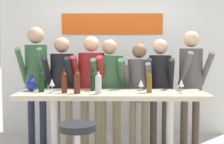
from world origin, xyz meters
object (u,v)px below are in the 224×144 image
person_left (62,81)px  wine_bottle_0 (93,81)px  tasting_table (112,103)px  person_right (160,82)px  person_center_left (91,81)px  wine_bottle_4 (77,81)px  person_far_left (36,74)px  wine_glass_0 (141,83)px  wine_bottle_3 (98,83)px  decorative_vase (32,84)px  wine_bottle_5 (149,82)px  wine_glass_1 (181,83)px  wine_glass_2 (52,83)px  person_center (110,84)px  wine_bottle_2 (64,81)px  wine_bottle_1 (41,81)px  person_far_right (191,77)px  person_center_right (139,85)px

person_left → wine_bottle_0: bearing=-34.5°
tasting_table → person_right: size_ratio=1.44×
person_center_left → wine_bottle_4: size_ratio=5.23×
person_far_left → wine_bottle_4: size_ratio=5.65×
wine_glass_0 → tasting_table: bearing=163.3°
tasting_table → wine_bottle_3: size_ratio=8.22×
wine_glass_0 → decorative_vase: 1.42m
wine_bottle_5 → decorative_vase: bearing=176.0°
wine_glass_1 → wine_glass_2: same height
person_center → wine_bottle_3: size_ratio=5.69×
wine_bottle_2 → wine_bottle_5: size_ratio=1.11×
wine_bottle_5 → wine_glass_1: size_ratio=1.63×
person_left → person_right: (1.42, 0.04, -0.01)m
wine_bottle_3 → wine_glass_1: (1.02, 0.04, -0.01)m
wine_bottle_1 → wine_bottle_3: size_ratio=1.04×
tasting_table → wine_glass_1: bearing=-7.1°
wine_bottle_0 → wine_bottle_1: (-0.65, -0.11, 0.01)m
wine_bottle_1 → wine_bottle_5: wine_bottle_1 is taller
person_right → wine_glass_2: bearing=-149.2°
wine_bottle_4 → tasting_table: bearing=16.0°
person_right → person_center: bearing=-172.6°
person_center_left → wine_glass_0: size_ratio=9.64×
person_far_left → person_far_right: 2.26m
person_far_left → wine_bottle_4: bearing=-42.2°
tasting_table → wine_bottle_4: 0.53m
wine_bottle_3 → decorative_vase: 0.91m
tasting_table → person_right: 0.93m
person_far_right → wine_glass_0: person_far_right is taller
wine_bottle_2 → person_center_left: bearing=66.8°
person_center → person_center_left: bearing=-176.4°
wine_bottle_3 → wine_bottle_5: size_ratio=1.01×
tasting_table → person_center_left: person_center_left is taller
wine_bottle_1 → wine_glass_1: (1.76, -0.12, -0.01)m
person_center_right → person_center: bearing=-173.1°
person_right → wine_bottle_1: 1.70m
person_far_left → wine_glass_2: size_ratio=10.41×
person_center_right → person_right: size_ratio=0.96×
person_center_right → person_right: person_right is taller
wine_bottle_4 → wine_glass_0: (0.79, 0.01, -0.02)m
wine_bottle_2 → person_far_left: bearing=129.1°
person_center_right → person_far_right: 0.78m
person_right → wine_bottle_4: bearing=-141.2°
wine_bottle_4 → wine_glass_2: size_ratio=1.84×
person_far_right → wine_glass_1: bearing=-123.5°
wine_glass_1 → person_center_left: bearing=149.5°
decorative_vase → tasting_table: bearing=-3.9°
person_center_right → decorative_vase: bearing=-150.7°
person_center_left → person_right: size_ratio=1.03×
person_center_left → person_far_right: 1.46m
decorative_vase → wine_glass_2: bearing=-25.2°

